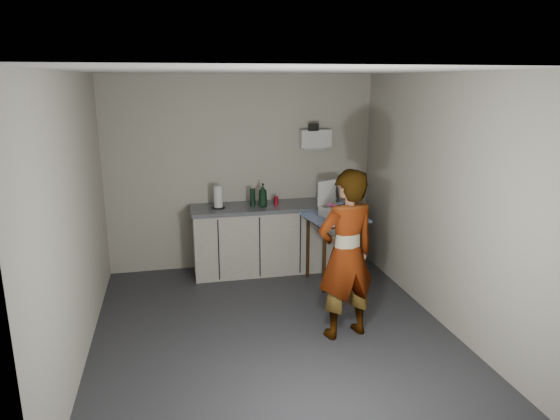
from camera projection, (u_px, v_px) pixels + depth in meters
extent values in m
plane|color=#2C2D32|center=(272.00, 330.00, 5.18)|extent=(4.00, 4.00, 0.00)
cube|color=#B8B4A1|center=(242.00, 173.00, 6.73)|extent=(3.60, 0.02, 2.60)
cube|color=#B8B4A1|center=(439.00, 200.00, 5.22)|extent=(0.02, 4.00, 2.60)
cube|color=#B8B4A1|center=(76.00, 220.00, 4.47)|extent=(0.02, 4.00, 2.60)
cube|color=white|center=(271.00, 71.00, 4.52)|extent=(3.60, 4.00, 0.01)
cube|color=black|center=(276.00, 266.00, 6.86)|extent=(2.20, 0.52, 0.08)
cube|color=beige|center=(276.00, 239.00, 6.76)|extent=(2.20, 0.58, 0.86)
cube|color=#52565D|center=(275.00, 206.00, 6.64)|extent=(2.24, 0.62, 0.05)
cube|color=black|center=(219.00, 250.00, 6.32)|extent=(0.02, 0.01, 0.80)
cube|color=black|center=(260.00, 247.00, 6.43)|extent=(0.02, 0.01, 0.80)
cube|color=black|center=(300.00, 244.00, 6.54)|extent=(0.01, 0.01, 0.80)
cube|color=black|center=(339.00, 242.00, 6.65)|extent=(0.02, 0.01, 0.80)
cube|color=white|center=(315.00, 138.00, 6.76)|extent=(0.42, 0.16, 0.24)
cube|color=white|center=(314.00, 148.00, 6.84)|extent=(0.30, 0.06, 0.04)
cube|color=black|center=(314.00, 127.00, 6.63)|extent=(0.14, 0.02, 0.10)
cylinder|color=#381D0C|center=(324.00, 261.00, 6.02)|extent=(0.04, 0.04, 0.81)
cylinder|color=#381D0C|center=(361.00, 256.00, 6.19)|extent=(0.04, 0.04, 0.81)
cylinder|color=#381D0C|center=(308.00, 248.00, 6.47)|extent=(0.04, 0.04, 0.81)
cylinder|color=#381D0C|center=(342.00, 244.00, 6.64)|extent=(0.04, 0.04, 0.81)
cube|color=#381D0C|center=(335.00, 220.00, 6.22)|extent=(0.67, 0.67, 0.04)
cube|color=#1A439D|center=(335.00, 217.00, 6.21)|extent=(0.76, 0.76, 0.03)
imported|color=#B2A593|center=(346.00, 255.00, 4.88)|extent=(0.70, 0.53, 1.72)
imported|color=black|center=(263.00, 195.00, 6.50)|extent=(0.13, 0.13, 0.31)
cylinder|color=red|center=(276.00, 201.00, 6.62)|extent=(0.06, 0.06, 0.11)
cylinder|color=black|center=(253.00, 197.00, 6.52)|extent=(0.07, 0.07, 0.24)
cylinder|color=black|center=(219.00, 207.00, 6.46)|extent=(0.17, 0.17, 0.02)
cylinder|color=white|center=(218.00, 196.00, 6.42)|extent=(0.11, 0.11, 0.28)
cube|color=silver|center=(333.00, 200.00, 6.83)|extent=(0.40, 0.30, 0.02)
cylinder|color=silver|center=(324.00, 193.00, 6.63)|extent=(0.01, 0.01, 0.26)
cylinder|color=silver|center=(349.00, 192.00, 6.71)|extent=(0.01, 0.01, 0.26)
cylinder|color=silver|center=(318.00, 189.00, 6.88)|extent=(0.01, 0.01, 0.26)
cylinder|color=silver|center=(342.00, 188.00, 6.95)|extent=(0.01, 0.01, 0.26)
cylinder|color=white|center=(326.00, 192.00, 6.78)|extent=(0.05, 0.22, 0.22)
cylinder|color=white|center=(332.00, 192.00, 6.79)|extent=(0.05, 0.22, 0.22)
cylinder|color=white|center=(337.00, 192.00, 6.81)|extent=(0.05, 0.22, 0.22)
cube|color=white|center=(335.00, 216.00, 6.20)|extent=(0.41, 0.41, 0.01)
cube|color=white|center=(344.00, 213.00, 6.08)|extent=(0.27, 0.15, 0.11)
cube|color=white|center=(327.00, 209.00, 6.30)|extent=(0.27, 0.15, 0.11)
cube|color=white|center=(327.00, 213.00, 6.10)|extent=(0.15, 0.27, 0.11)
cube|color=white|center=(344.00, 209.00, 6.28)|extent=(0.15, 0.27, 0.11)
cube|color=white|center=(327.00, 193.00, 6.25)|extent=(0.27, 0.15, 0.30)
cylinder|color=white|center=(335.00, 211.00, 6.19)|extent=(0.20, 0.20, 0.11)
sphere|color=#FE5DAD|center=(335.00, 206.00, 6.11)|extent=(0.07, 0.07, 0.07)
sphere|color=#4F89D8|center=(341.00, 205.00, 6.17)|extent=(0.07, 0.07, 0.07)
sphere|color=#51C56F|center=(333.00, 204.00, 6.21)|extent=(0.07, 0.07, 0.07)
sphere|color=#FE5DAD|center=(330.00, 205.00, 6.17)|extent=(0.07, 0.07, 0.07)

